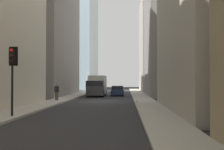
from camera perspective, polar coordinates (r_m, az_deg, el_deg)
name	(u,v)px	position (r m, az deg, el deg)	size (l,w,h in m)	color
ground_plane	(101,101)	(29.99, -2.19, -5.24)	(135.00, 135.00, 0.00)	#262628
sidewalk_right	(58,100)	(30.70, -10.62, -4.99)	(90.00, 2.20, 0.14)	#A8A399
sidewalk_left	(144,101)	(29.93, 6.46, -5.10)	(90.00, 2.20, 0.14)	#A8A399
building_left_far	(165,46)	(59.67, 10.53, 5.73)	(15.23, 10.00, 18.51)	#A8A091
building_right_midfar	(36,32)	(43.84, -14.93, 8.34)	(17.86, 10.00, 18.67)	gray
delivery_truck	(97,86)	(39.68, -2.99, -2.12)	(6.46, 2.25, 2.84)	silver
sedan_navy	(118,91)	(41.00, 1.12, -3.21)	(4.30, 1.78, 1.42)	navy
traffic_light_foreground	(12,65)	(17.37, -19.19, 1.94)	(0.43, 0.52, 3.97)	black
pedestrian	(57,91)	(30.02, -10.94, -3.17)	(0.26, 0.44, 1.71)	#473D33
discarded_bottle	(137,102)	(25.92, 4.97, -5.33)	(0.07, 0.07, 0.27)	#999EA3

